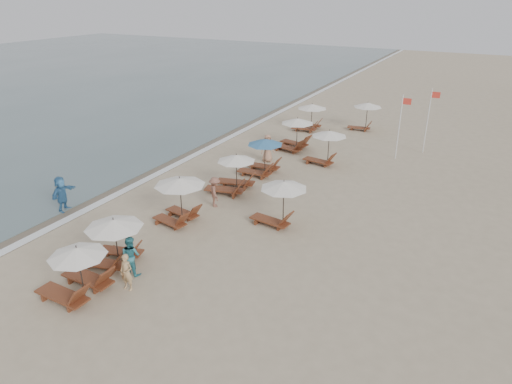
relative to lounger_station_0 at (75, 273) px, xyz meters
The scene contains 20 objects.
ground 6.92m from the lounger_station_0, 29.31° to the left, with size 160.00×160.00×0.00m, color tan.
wet_sand_band 14.89m from the lounger_station_0, 116.04° to the left, with size 3.20×140.00×0.01m, color #6B5E4C.
foam_line 14.37m from the lounger_station_0, 111.37° to the left, with size 0.50×140.00×0.02m, color white.
lounger_station_0 is the anchor object (origin of this frame).
lounger_station_1 2.23m from the lounger_station_0, 97.43° to the left, with size 2.61×2.33×2.08m.
lounger_station_2 6.48m from the lounger_station_0, 91.61° to the left, with size 2.61×2.42×2.34m.
lounger_station_3 10.96m from the lounger_station_0, 89.18° to the left, with size 2.72×2.50×2.18m.
lounger_station_4 14.06m from the lounger_station_0, 88.49° to the left, with size 2.62×2.13×2.26m.
lounger_station_5 19.32m from the lounger_station_0, 89.35° to the left, with size 2.75×2.42×2.28m.
lounger_station_6 24.42m from the lounger_station_0, 91.51° to the left, with size 2.64×2.33×2.14m.
inland_station_0 9.41m from the lounger_station_0, 63.72° to the left, with size 2.73×2.24×2.22m.
inland_station_1 17.73m from the lounger_station_0, 79.61° to the left, with size 2.72×2.24×2.22m.
inland_station_2 26.65m from the lounger_station_0, 82.99° to the left, with size 2.57×2.24×2.22m.
beachgoer_near 1.81m from the lounger_station_0, 37.73° to the left, with size 0.54×0.35×1.48m, color tan.
beachgoer_mid_a 2.17m from the lounger_station_0, 67.09° to the left, with size 0.80×0.62×1.65m, color teal.
beachgoer_mid_b 8.84m from the lounger_station_0, 87.43° to the left, with size 1.04×0.60×1.61m, color brown.
beachgoer_far_b 16.22m from the lounger_station_0, 90.88° to the left, with size 0.89×0.58×1.83m, color tan.
waterline_walker 7.80m from the lounger_station_0, 142.22° to the left, with size 1.72×0.55×1.86m, color teal.
flag_pole_near 21.99m from the lounger_station_0, 71.11° to the left, with size 0.60×0.08×4.27m.
flag_pole_far 24.47m from the lounger_station_0, 69.58° to the left, with size 0.59×0.08×4.43m.
Camera 1 is at (6.48, -12.86, 10.37)m, focal length 32.44 mm.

